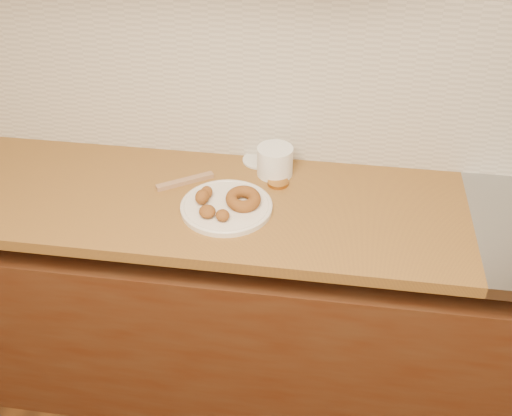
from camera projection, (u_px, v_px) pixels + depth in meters
The scene contains 11 objects.
wall_back at pixel (329, 39), 1.94m from camera, with size 4.00×0.02×2.70m, color #C2B198.
base_cabinet at pixel (307, 317), 2.26m from camera, with size 3.60×0.60×0.77m, color #4C2D19.
butcher_block at pixel (124, 196), 2.04m from camera, with size 2.30×0.62×0.04m, color olive.
backsplash at pixel (326, 84), 2.02m from camera, with size 3.60×0.02×0.60m, color beige.
donut_plate at pixel (226, 207), 1.94m from camera, with size 0.30×0.30×0.02m, color white.
ring_donut at pixel (243, 199), 1.93m from camera, with size 0.12×0.12×0.04m, color brown.
fried_dough_chunks at pixel (208, 203), 1.91m from camera, with size 0.14×0.17×0.05m.
plastic_tub at pixel (275, 161), 2.09m from camera, with size 0.13×0.13×0.10m, color white.
tub_lid at pixel (259, 160), 2.19m from camera, with size 0.12×0.12×0.01m, color white.
brass_jar_lid at pixel (278, 183), 2.06m from camera, with size 0.07×0.07×0.01m, color #AA702F.
wooden_utensil at pixel (185, 181), 2.07m from camera, with size 0.21×0.03×0.02m, color #9D7453.
Camera 1 is at (0.04, 0.10, 2.06)m, focal length 42.00 mm.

